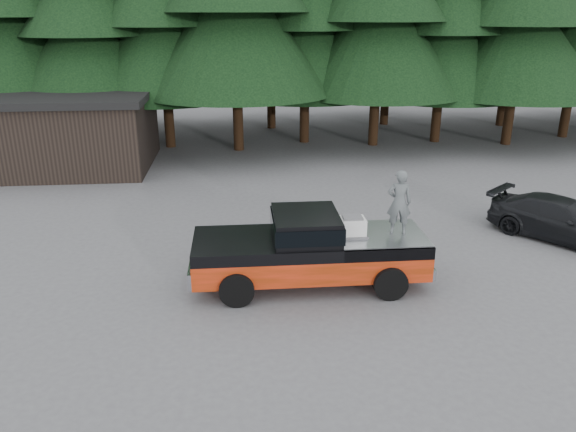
{
  "coord_description": "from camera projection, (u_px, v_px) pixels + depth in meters",
  "views": [
    {
      "loc": [
        -1.05,
        -13.39,
        6.61
      ],
      "look_at": [
        0.17,
        0.0,
        1.68
      ],
      "focal_mm": 35.0,
      "sensor_mm": 36.0,
      "label": 1
    }
  ],
  "objects": [
    {
      "name": "pickup_truck",
      "position": [
        309.0,
        260.0,
        14.23
      ],
      "size": [
        6.0,
        2.04,
        1.33
      ],
      "primitive_type": null,
      "color": "red",
      "rests_on": "ground"
    },
    {
      "name": "air_compressor",
      "position": [
        352.0,
        227.0,
        13.93
      ],
      "size": [
        0.64,
        0.53,
        0.44
      ],
      "primitive_type": "cube",
      "rotation": [
        0.0,
        0.0,
        -0.0
      ],
      "color": "silver",
      "rests_on": "pickup_truck"
    },
    {
      "name": "truck_cab",
      "position": [
        306.0,
        225.0,
        13.89
      ],
      "size": [
        1.66,
        1.9,
        0.59
      ],
      "primitive_type": "cube",
      "color": "black",
      "rests_on": "pickup_truck"
    },
    {
      "name": "parked_car",
      "position": [
        562.0,
        220.0,
        17.05
      ],
      "size": [
        4.14,
        4.47,
        1.26
      ],
      "primitive_type": "imported",
      "rotation": [
        0.0,
        0.0,
        0.69
      ],
      "color": "black",
      "rests_on": "ground"
    },
    {
      "name": "utility_building",
      "position": [
        57.0,
        130.0,
        24.77
      ],
      "size": [
        8.4,
        6.4,
        3.3
      ],
      "color": "black",
      "rests_on": "ground"
    },
    {
      "name": "man_on_bed",
      "position": [
        399.0,
        202.0,
        13.85
      ],
      "size": [
        0.66,
        0.49,
        1.65
      ],
      "primitive_type": "imported",
      "rotation": [
        0.0,
        0.0,
        2.97
      ],
      "color": "#505657",
      "rests_on": "pickup_truck"
    },
    {
      "name": "ground",
      "position": [
        282.0,
        275.0,
        14.89
      ],
      "size": [
        120.0,
        120.0,
        0.0
      ],
      "primitive_type": "plane",
      "color": "#505052",
      "rests_on": "ground"
    }
  ]
}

